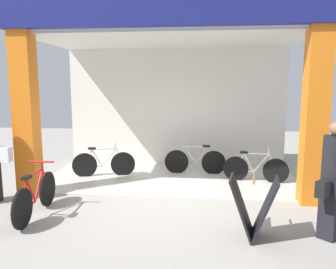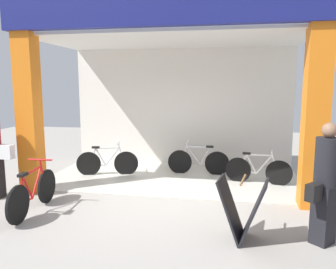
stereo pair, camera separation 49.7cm
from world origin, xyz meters
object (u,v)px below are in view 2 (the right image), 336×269
object	(u,v)px
pedestrian_0	(325,183)
bicycle_inside_1	(198,161)
bicycle_inside_0	(107,162)
bicycle_parked_0	(33,193)
bicycle_inside_2	(258,170)
sandwich_board_sign	(242,210)

from	to	relation	value
pedestrian_0	bicycle_inside_1	bearing A→B (deg)	121.19
bicycle_inside_0	bicycle_parked_0	bearing A→B (deg)	-99.74
bicycle_inside_2	pedestrian_0	size ratio (longest dim) A/B	0.85
bicycle_parked_0	sandwich_board_sign	bearing A→B (deg)	-7.19
bicycle_parked_0	pedestrian_0	bearing A→B (deg)	-4.29
bicycle_inside_2	sandwich_board_sign	xyz separation A→B (m)	(-0.49, -2.80, 0.13)
bicycle_inside_0	bicycle_inside_2	world-z (taller)	bicycle_inside_0
bicycle_inside_0	pedestrian_0	bearing A→B (deg)	-34.03
bicycle_parked_0	bicycle_inside_1	bearing A→B (deg)	48.24
bicycle_inside_0	sandwich_board_sign	bearing A→B (deg)	-43.49
bicycle_inside_0	pedestrian_0	world-z (taller)	pedestrian_0
bicycle_inside_2	bicycle_inside_0	bearing A→B (deg)	178.33
sandwich_board_sign	bicycle_inside_2	bearing A→B (deg)	80.16
pedestrian_0	sandwich_board_sign	bearing A→B (deg)	-174.99
bicycle_inside_1	pedestrian_0	distance (m)	3.85
bicycle_parked_0	pedestrian_0	world-z (taller)	pedestrian_0
bicycle_inside_1	pedestrian_0	xyz separation A→B (m)	(1.97, -3.26, 0.53)
bicycle_inside_1	bicycle_inside_2	distance (m)	1.47
bicycle_inside_1	pedestrian_0	size ratio (longest dim) A/B	0.89
bicycle_inside_0	bicycle_parked_0	size ratio (longest dim) A/B	0.91
bicycle_inside_1	pedestrian_0	bearing A→B (deg)	-58.81
bicycle_inside_2	sandwich_board_sign	bearing A→B (deg)	-99.84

